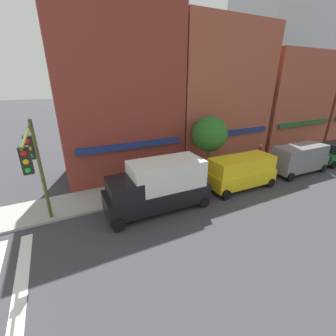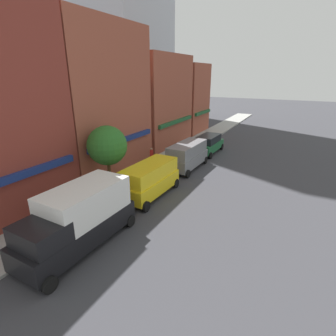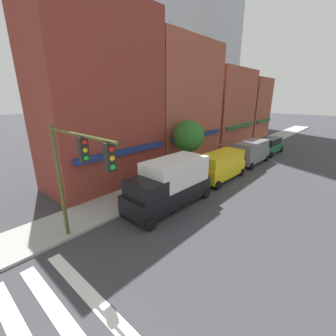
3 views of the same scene
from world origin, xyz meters
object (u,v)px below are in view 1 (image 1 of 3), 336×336
object	(u,v)px
street_tree	(210,134)
pedestrian_red_jacket	(259,153)
van_yellow	(241,171)
box_truck_black	(158,185)
traffic_signal	(35,161)
van_grey	(299,158)

from	to	relation	value
street_tree	pedestrian_red_jacket	bearing A→B (deg)	0.68
van_yellow	pedestrian_red_jacket	size ratio (longest dim) A/B	2.85
box_truck_black	traffic_signal	bearing A→B (deg)	-177.43
traffic_signal	van_yellow	xyz separation A→B (m)	(12.49, 0.13, -2.85)
van_yellow	pedestrian_red_jacket	xyz separation A→B (m)	(5.00, 2.87, -0.21)
box_truck_black	pedestrian_red_jacket	world-z (taller)	box_truck_black
traffic_signal	pedestrian_red_jacket	distance (m)	18.00
pedestrian_red_jacket	traffic_signal	bearing A→B (deg)	17.12
traffic_signal	street_tree	world-z (taller)	traffic_signal
traffic_signal	van_grey	size ratio (longest dim) A/B	1.12
pedestrian_red_jacket	street_tree	bearing A→B (deg)	8.05
box_truck_black	van_grey	world-z (taller)	box_truck_black
traffic_signal	pedestrian_red_jacket	bearing A→B (deg)	9.74
van_yellow	box_truck_black	bearing A→B (deg)	-178.45
traffic_signal	van_yellow	distance (m)	12.81
street_tree	traffic_signal	bearing A→B (deg)	-165.78
street_tree	box_truck_black	bearing A→B (deg)	-153.60
van_grey	pedestrian_red_jacket	distance (m)	3.21
box_truck_black	van_grey	xyz separation A→B (m)	(12.97, -0.00, -0.30)
box_truck_black	street_tree	bearing A→B (deg)	27.70
box_truck_black	street_tree	world-z (taller)	street_tree
box_truck_black	van_grey	bearing A→B (deg)	1.30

